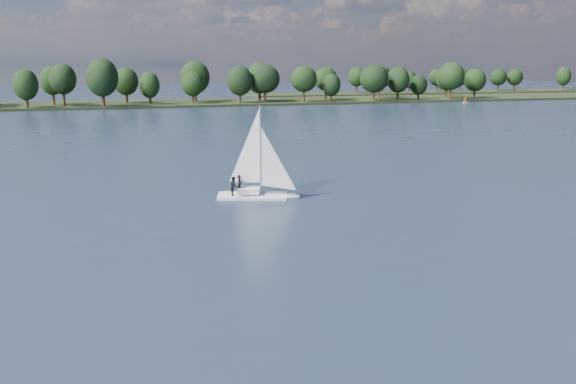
# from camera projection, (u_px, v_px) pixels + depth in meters

# --- Properties ---
(ground) EXTENTS (700.00, 700.00, 0.00)m
(ground) POSITION_uv_depth(u_px,v_px,m) (219.00, 141.00, 114.68)
(ground) COLOR #233342
(ground) RESTS_ON ground
(far_shore) EXTENTS (660.00, 40.00, 1.50)m
(far_shore) POSITION_uv_depth(u_px,v_px,m) (147.00, 105.00, 218.72)
(far_shore) COLOR black
(far_shore) RESTS_ON ground
(far_shore_back) EXTENTS (220.00, 30.00, 1.40)m
(far_shore_back) POSITION_uv_depth(u_px,v_px,m) (467.00, 92.00, 313.62)
(far_shore_back) COLOR black
(far_shore_back) RESTS_ON ground
(sailboat) EXTENTS (7.79, 4.49, 9.90)m
(sailboat) POSITION_uv_depth(u_px,v_px,m) (253.00, 172.00, 64.80)
(sailboat) COLOR white
(sailboat) RESTS_ON ground
(dinghy_orange) EXTENTS (2.52, 1.26, 3.86)m
(dinghy_orange) POSITION_uv_depth(u_px,v_px,m) (466.00, 100.00, 228.99)
(dinghy_orange) COLOR white
(dinghy_orange) RESTS_ON ground
(treeline) EXTENTS (563.22, 74.02, 18.31)m
(treeline) POSITION_uv_depth(u_px,v_px,m) (85.00, 81.00, 207.34)
(treeline) COLOR black
(treeline) RESTS_ON ground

